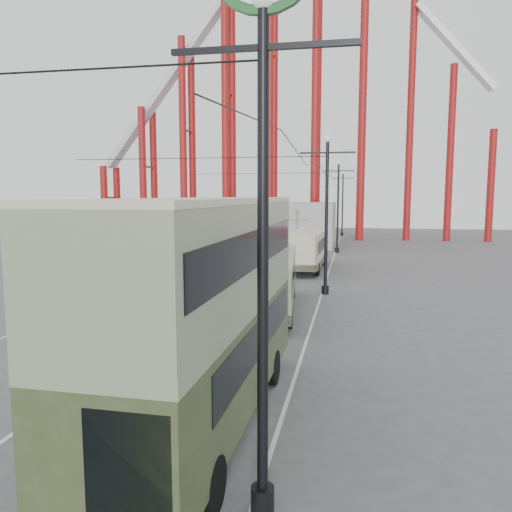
% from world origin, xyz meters
% --- Properties ---
extents(ground, '(160.00, 160.00, 0.00)m').
position_xyz_m(ground, '(0.00, 0.00, 0.00)').
color(ground, '#515153').
rests_on(ground, ground).
extents(road_markings, '(12.52, 120.00, 0.01)m').
position_xyz_m(road_markings, '(-0.86, 19.70, 0.01)').
color(road_markings, silver).
rests_on(road_markings, ground).
extents(lamp_post_near, '(3.20, 0.44, 10.80)m').
position_xyz_m(lamp_post_near, '(5.60, -3.00, 7.86)').
color(lamp_post_near, black).
rests_on(lamp_post_near, ground).
extents(lamp_post_mid, '(3.20, 0.44, 9.32)m').
position_xyz_m(lamp_post_mid, '(5.60, 18.00, 4.68)').
color(lamp_post_mid, black).
rests_on(lamp_post_mid, ground).
extents(lamp_post_far, '(3.20, 0.44, 9.32)m').
position_xyz_m(lamp_post_far, '(5.60, 40.00, 4.68)').
color(lamp_post_far, black).
rests_on(lamp_post_far, ground).
extents(lamp_post_distant, '(3.20, 0.44, 9.32)m').
position_xyz_m(lamp_post_distant, '(5.60, 62.00, 4.68)').
color(lamp_post_distant, black).
rests_on(lamp_post_distant, ground).
extents(roller_coaster, '(52.95, 5.00, 55.48)m').
position_xyz_m(roller_coaster, '(-2.49, 56.89, 22.92)').
color(roller_coaster, maroon).
rests_on(roller_coaster, ground).
extents(fairground_shed, '(22.00, 10.00, 5.00)m').
position_xyz_m(fairground_shed, '(-6.00, 47.00, 2.50)').
color(fairground_shed, '#9B9B96').
rests_on(fairground_shed, ground).
extents(double_decker_bus, '(2.91, 10.83, 5.79)m').
position_xyz_m(double_decker_bus, '(3.51, 0.29, 3.25)').
color(double_decker_bus, '#323F22').
rests_on(double_decker_bus, ground).
extents(single_decker_green, '(3.34, 10.40, 2.89)m').
position_xyz_m(single_decker_green, '(3.09, 13.25, 1.63)').
color(single_decker_green, gray).
rests_on(single_decker_green, ground).
extents(single_decker_cream, '(2.74, 9.83, 3.04)m').
position_xyz_m(single_decker_cream, '(3.66, 27.84, 1.71)').
color(single_decker_cream, beige).
rests_on(single_decker_cream, ground).
extents(pedestrian, '(0.75, 0.69, 1.71)m').
position_xyz_m(pedestrian, '(1.06, 3.70, 0.86)').
color(pedestrian, black).
rests_on(pedestrian, ground).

